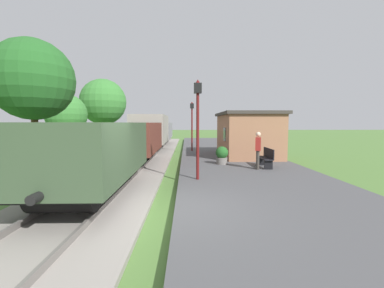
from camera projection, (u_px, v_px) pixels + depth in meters
name	position (u px, v px, depth m)	size (l,w,h in m)	color
ground_plane	(167.00, 218.00, 6.48)	(160.00, 160.00, 0.00)	#517A38
platform_slab	(293.00, 212.00, 6.54)	(6.00, 60.00, 0.25)	#4C4C4F
track_ballast	(70.00, 216.00, 6.42)	(3.80, 60.00, 0.12)	gray
rail_near	(99.00, 211.00, 6.43)	(0.07, 60.00, 0.14)	slate
rail_far	(40.00, 211.00, 6.40)	(0.07, 60.00, 0.14)	slate
freight_train	(145.00, 136.00, 17.91)	(2.50, 26.00, 2.72)	#384C33
station_hut	(247.00, 134.00, 16.70)	(3.50, 5.80, 2.78)	#9E6B4C
bench_near_hut	(266.00, 157.00, 12.36)	(0.42, 1.50, 0.91)	black
bench_down_platform	(232.00, 143.00, 21.47)	(0.42, 1.50, 0.91)	black
person_waiting	(258.00, 149.00, 11.78)	(0.33, 0.43, 1.71)	#38332D
potted_planter	(222.00, 155.00, 13.28)	(0.64, 0.64, 0.92)	slate
lamp_post_near	(198.00, 111.00, 9.52)	(0.28, 0.28, 3.70)	#591414
lamp_post_far	(192.00, 117.00, 19.47)	(0.28, 0.28, 3.70)	#591414
tree_trackside_mid	(33.00, 80.00, 11.08)	(3.45, 3.45, 5.94)	#4C3823
tree_trackside_far	(66.00, 114.00, 20.03)	(3.13, 3.13, 4.59)	#4C3823
tree_field_left	(103.00, 102.00, 25.70)	(4.50, 4.50, 6.68)	#4C3823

